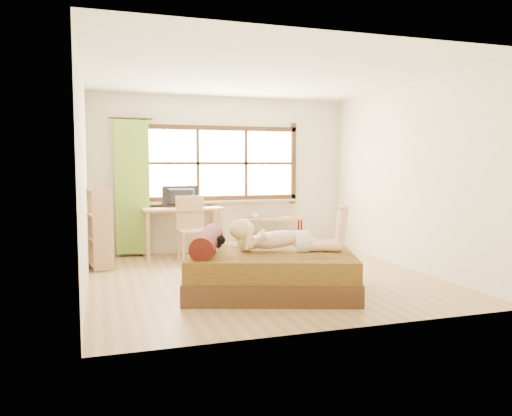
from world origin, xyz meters
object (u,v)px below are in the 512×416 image
object	(u,v)px
bookshelf	(100,228)
bed	(267,269)
desk	(182,214)
chair	(192,224)
pipe_shelf	(272,226)
kitten	(211,243)
woman	(284,227)

from	to	relation	value
bookshelf	bed	bearing A→B (deg)	-56.44
bed	desk	xyz separation A→B (m)	(-0.60, 2.64, 0.44)
chair	pipe_shelf	world-z (taller)	chair
pipe_shelf	bed	bearing A→B (deg)	-100.80
bed	kitten	size ratio (longest dim) A/B	8.00
pipe_shelf	bookshelf	xyz separation A→B (m)	(-2.95, -0.77, 0.18)
bed	woman	size ratio (longest dim) A/B	1.71
bed	woman	bearing A→B (deg)	-0.13
bed	chair	size ratio (longest dim) A/B	2.30
bookshelf	desk	bearing A→B (deg)	15.90
chair	pipe_shelf	bearing A→B (deg)	14.86
kitten	woman	bearing A→B (deg)	8.48
kitten	bookshelf	xyz separation A→B (m)	(-1.24, 1.90, -0.00)
pipe_shelf	bookshelf	size ratio (longest dim) A/B	1.00
kitten	pipe_shelf	bearing A→B (deg)	75.62
woman	pipe_shelf	bearing A→B (deg)	91.67
pipe_shelf	desk	bearing A→B (deg)	-166.05
chair	bookshelf	xyz separation A→B (m)	(-1.41, -0.29, 0.04)
pipe_shelf	woman	bearing A→B (deg)	-96.77
bed	woman	xyz separation A→B (m)	(0.20, -0.07, 0.52)
woman	chair	world-z (taller)	woman
kitten	bookshelf	size ratio (longest dim) A/B	0.25
desk	chair	distance (m)	0.39
woman	chair	bearing A→B (deg)	124.86
bed	chair	world-z (taller)	chair
desk	pipe_shelf	world-z (taller)	desk
chair	pipe_shelf	distance (m)	1.62
woman	pipe_shelf	world-z (taller)	woman
bed	chair	distance (m)	2.35
desk	bookshelf	world-z (taller)	bookshelf
woman	desk	xyz separation A→B (m)	(-0.80, 2.70, -0.08)
chair	bookshelf	world-z (taller)	bookshelf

